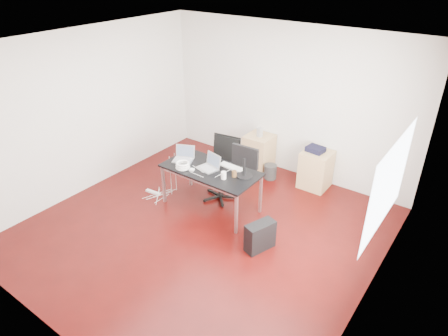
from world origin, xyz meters
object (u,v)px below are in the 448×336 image
Objects in this scene: office_chair at (222,166)px; filing_cabinet_left at (259,152)px; desk at (211,172)px; pc_tower at (260,236)px; filing_cabinet_right at (316,169)px.

office_chair is 1.54× the size of filing_cabinet_left.
desk is 1.39m from pc_tower.
desk reaches higher than filing_cabinet_right.
filing_cabinet_right is at bearing 55.92° from desk.
filing_cabinet_right reaches higher than pc_tower.
filing_cabinet_left is at bearing 141.23° from pc_tower.
pc_tower is (1.29, -0.84, -0.39)m from office_chair.
filing_cabinet_right is (1.21, 0.00, 0.00)m from filing_cabinet_left.
filing_cabinet_right is 1.56× the size of pc_tower.
office_chair is 1.58m from pc_tower.
filing_cabinet_left is at bearing 93.17° from desk.
pc_tower is at bearing -41.78° from office_chair.
desk is 1.48× the size of office_chair.
office_chair reaches higher than filing_cabinet_left.
pc_tower is (1.23, -0.44, -0.46)m from desk.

